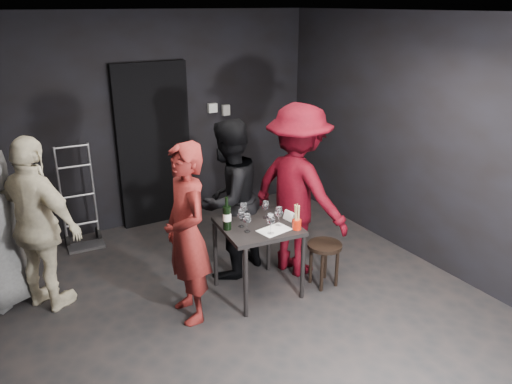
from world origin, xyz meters
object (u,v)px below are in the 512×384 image
tasting_table (258,234)px  stool (324,252)px  breadstick_cup (297,217)px  hand_truck (83,228)px  man_maroon (299,172)px  wine_bottle (227,217)px  woman_black (228,190)px  server_red (186,224)px  bystander_cream (37,215)px

tasting_table → stool: size_ratio=1.60×
stool → breadstick_cup: breadstick_cup is taller
breadstick_cup → hand_truck: bearing=125.0°
man_maroon → wine_bottle: bearing=82.0°
man_maroon → woman_black: bearing=48.3°
server_red → breadstick_cup: size_ratio=7.01×
stool → tasting_table: bearing=161.1°
stool → man_maroon: 0.86m
tasting_table → wine_bottle: (-0.31, 0.06, 0.22)m
breadstick_cup → wine_bottle: bearing=150.2°
hand_truck → man_maroon: bearing=-39.3°
tasting_table → wine_bottle: size_ratio=2.29×
stool → woman_black: 1.18m
woman_black → breadstick_cup: 0.85m
server_red → man_maroon: man_maroon is taller
bystander_cream → wine_bottle: bearing=-150.4°
man_maroon → breadstick_cup: size_ratio=8.43×
bystander_cream → breadstick_cup: (2.14, -1.07, -0.09)m
tasting_table → hand_truck: bearing=123.6°
man_maroon → wine_bottle: man_maroon is taller
bystander_cream → wine_bottle: (1.56, -0.75, -0.08)m
hand_truck → stool: 2.95m
server_red → breadstick_cup: 1.05m
man_maroon → wine_bottle: (-0.91, -0.14, -0.26)m
hand_truck → wine_bottle: (1.00, -1.91, 0.65)m
bystander_cream → wine_bottle: size_ratio=5.86×
tasting_table → woman_black: woman_black is taller
woman_black → bystander_cream: bearing=-33.5°
hand_truck → tasting_table: 2.40m
server_red → wine_bottle: (0.45, 0.09, -0.07)m
stool → bystander_cream: bystander_cream is taller
server_red → bystander_cream: bearing=-125.8°
woman_black → wine_bottle: woman_black is taller
server_red → woman_black: woman_black is taller
stool → breadstick_cup: bearing=-172.8°
stool → wine_bottle: size_ratio=1.43×
server_red → woman_black: size_ratio=0.98×
server_red → man_maroon: size_ratio=0.83×
hand_truck → breadstick_cup: size_ratio=4.65×
wine_bottle → man_maroon: bearing=8.5°
woman_black → hand_truck: bearing=-73.9°
tasting_table → woman_black: (-0.06, 0.50, 0.31)m
hand_truck → tasting_table: bearing=-52.8°
tasting_table → wine_bottle: bearing=169.9°
stool → woman_black: (-0.72, 0.73, 0.58)m
wine_bottle → breadstick_cup: wine_bottle is taller
woman_black → wine_bottle: (-0.25, -0.45, -0.08)m
breadstick_cup → woman_black: bearing=112.9°
hand_truck → stool: (1.96, -2.19, 0.15)m
tasting_table → man_maroon: (0.60, 0.19, 0.48)m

